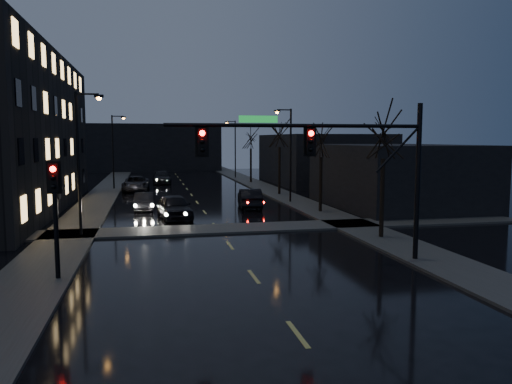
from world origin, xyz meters
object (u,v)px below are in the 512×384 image
oncoming_car_a (174,207)px  oncoming_car_c (136,184)px  lead_car (250,198)px  oncoming_car_d (162,177)px  oncoming_car_b (144,201)px

oncoming_car_a → oncoming_car_c: (-3.04, 19.59, -0.05)m
oncoming_car_a → lead_car: size_ratio=1.05×
lead_car → oncoming_car_a: bearing=40.9°
oncoming_car_d → lead_car: (6.30, -23.70, 0.02)m
oncoming_car_a → lead_car: 7.49m
oncoming_car_a → oncoming_car_b: 5.24m
oncoming_car_a → oncoming_car_b: oncoming_car_a is taller
oncoming_car_c → oncoming_car_d: (2.87, 8.41, -0.03)m
oncoming_car_b → lead_car: size_ratio=0.87×
oncoming_car_a → lead_car: oncoming_car_a is taller
oncoming_car_a → lead_car: (6.13, 4.30, -0.07)m
oncoming_car_a → oncoming_car_d: oncoming_car_a is taller
oncoming_car_a → oncoming_car_b: bearing=106.9°
oncoming_car_a → lead_car: bearing=28.6°
oncoming_car_a → oncoming_car_c: 19.82m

